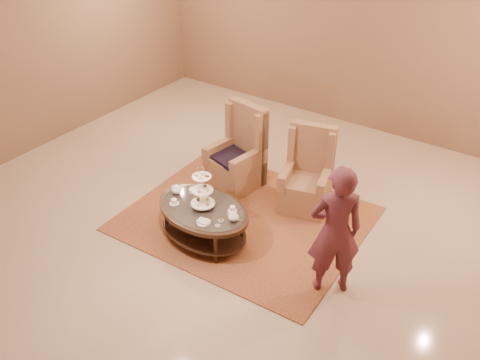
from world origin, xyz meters
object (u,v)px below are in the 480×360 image
Objects in this scene: tea_table at (203,213)px; armchair_left at (239,159)px; person at (335,231)px; armchair_right at (307,181)px.

armchair_left is (-0.39, 1.36, 0.02)m from tea_table.
tea_table is 0.88× the size of person.
armchair_left reaches higher than tea_table.
person is (1.76, 0.11, 0.42)m from tea_table.
armchair_left is 0.77× the size of person.
person is at bearing -20.92° from armchair_left.
person is at bearing 11.90° from tea_table.
armchair_left is at bearing -69.22° from person.
tea_table is 1.42m from armchair_left.
armchair_left is 1.11m from armchair_right.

